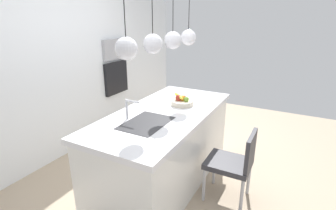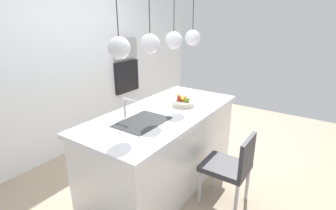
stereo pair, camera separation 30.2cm
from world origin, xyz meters
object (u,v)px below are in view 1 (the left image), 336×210
chair_near (234,162)px  oven (116,78)px  fruit_bowl (182,101)px  microwave (114,49)px

chair_near → oven: bearing=66.6°
fruit_bowl → chair_near: size_ratio=0.33×
fruit_bowl → microwave: (0.78, 1.66, 0.45)m
microwave → chair_near: (-1.05, -2.42, -0.94)m
fruit_bowl → oven: oven is taller
microwave → chair_near: bearing=-113.4°
fruit_bowl → microwave: size_ratio=0.51×
microwave → chair_near: size_ratio=0.65×
oven → chair_near: oven is taller
oven → chair_near: bearing=-113.4°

